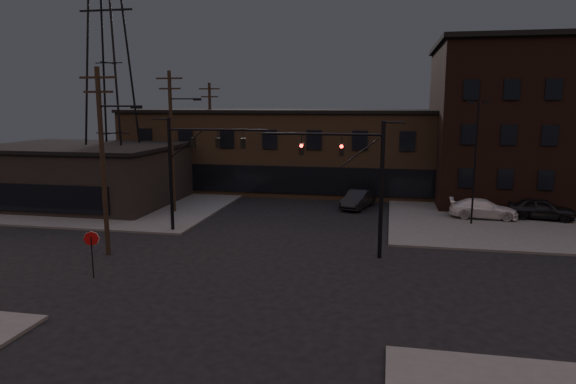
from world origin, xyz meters
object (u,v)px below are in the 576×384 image
Objects in this scene: parked_car_lot_a at (541,209)px; parked_car_lot_b at (483,209)px; traffic_signal_near at (362,174)px; stop_sign at (92,244)px; traffic_signal_far at (188,161)px; car_crossing at (358,199)px.

parked_car_lot_a is 0.95× the size of parked_car_lot_b.
stop_sign is at bearing -154.10° from traffic_signal_near.
traffic_signal_far reaches higher than stop_sign.
parked_car_lot_b is at bearing 21.28° from traffic_signal_far.
car_crossing is (11.05, 10.73, -4.23)m from traffic_signal_far.
traffic_signal_far is at bearing 163.83° from traffic_signal_near.
parked_car_lot_a reaches higher than car_crossing.
stop_sign is 28.64m from parked_car_lot_b.
traffic_signal_near reaches higher than stop_sign.
stop_sign is at bearing -97.32° from traffic_signal_far.
traffic_signal_near reaches higher than parked_car_lot_a.
parked_car_lot_b is 10.16m from car_crossing.
traffic_signal_near is at bearing 25.90° from stop_sign.
traffic_signal_near is 18.28m from parked_car_lot_a.
traffic_signal_far is 22.78m from parked_car_lot_b.
traffic_signal_far reaches higher than car_crossing.
traffic_signal_near is 15.17m from stop_sign.
parked_car_lot_a is 1.01× the size of car_crossing.
car_crossing is at bearing 94.11° from traffic_signal_near.
car_crossing is at bearing 59.23° from stop_sign.
parked_car_lot_b is (8.80, 11.63, -4.05)m from traffic_signal_near.
traffic_signal_near reaches higher than parked_car_lot_b.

